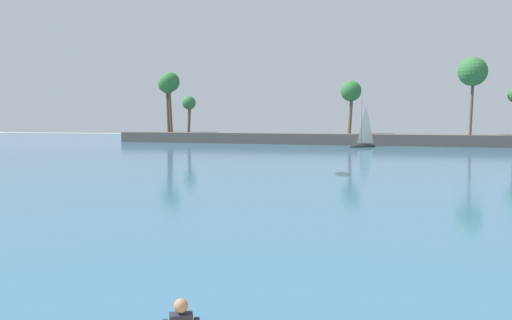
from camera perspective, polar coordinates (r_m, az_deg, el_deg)
The scene contains 3 objects.
sea at distance 66.35m, azimuth 13.66°, elevation 0.82°, with size 220.00×115.11×0.06m, color #33607F.
palm_headland at distance 83.62m, azimuth 17.03°, elevation 4.23°, with size 91.73×6.86×13.38m.
sailboat_mid_bay at distance 77.39m, azimuth 11.67°, elevation 1.92°, with size 4.59×5.09×7.67m.
Camera 1 is at (3.93, 1.12, 4.29)m, focal length 36.38 mm.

